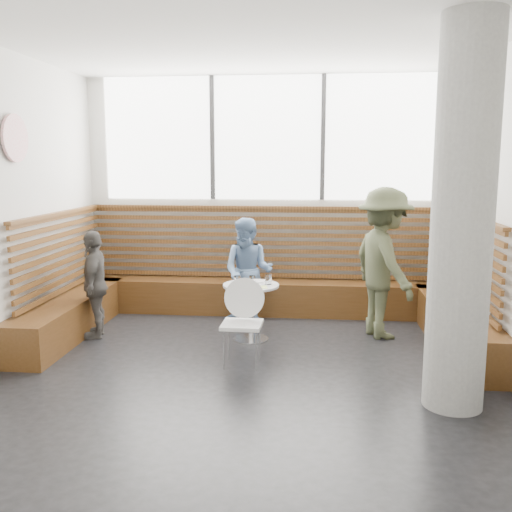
# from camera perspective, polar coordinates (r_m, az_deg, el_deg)

# --- Properties ---
(room) EXTENTS (5.00, 5.00, 3.20)m
(room) POSITION_cam_1_polar(r_m,az_deg,el_deg) (5.41, -1.09, 4.58)
(room) COLOR silver
(room) RESTS_ON ground
(booth) EXTENTS (5.00, 2.50, 1.44)m
(booth) POSITION_cam_1_polar(r_m,az_deg,el_deg) (7.34, 0.62, -3.59)
(booth) COLOR #472A11
(booth) RESTS_ON ground
(concrete_column) EXTENTS (0.50, 0.50, 3.20)m
(concrete_column) POSITION_cam_1_polar(r_m,az_deg,el_deg) (4.92, 19.95, 3.52)
(concrete_column) COLOR gray
(concrete_column) RESTS_ON ground
(wall_art) EXTENTS (0.03, 0.50, 0.50)m
(wall_art) POSITION_cam_1_polar(r_m,az_deg,el_deg) (6.55, -22.96, 10.80)
(wall_art) COLOR white
(wall_art) RESTS_ON room
(cafe_table) EXTENTS (0.65, 0.65, 0.67)m
(cafe_table) POSITION_cam_1_polar(r_m,az_deg,el_deg) (6.61, -0.51, -4.44)
(cafe_table) COLOR silver
(cafe_table) RESTS_ON ground
(cafe_chair) EXTENTS (0.42, 0.41, 0.87)m
(cafe_chair) POSITION_cam_1_polar(r_m,az_deg,el_deg) (5.85, -1.34, -5.92)
(cafe_chair) COLOR white
(cafe_chair) RESTS_ON ground
(adult_man) EXTENTS (1.02, 1.30, 1.77)m
(adult_man) POSITION_cam_1_polar(r_m,az_deg,el_deg) (6.84, 12.67, -0.69)
(adult_man) COLOR #454C32
(adult_man) RESTS_ON ground
(child_back) EXTENTS (0.75, 0.63, 1.36)m
(child_back) POSITION_cam_1_polar(r_m,az_deg,el_deg) (7.25, -0.79, -1.55)
(child_back) COLOR #6686B1
(child_back) RESTS_ON ground
(child_left) EXTENTS (0.47, 0.79, 1.27)m
(child_left) POSITION_cam_1_polar(r_m,az_deg,el_deg) (6.97, -15.81, -2.72)
(child_left) COLOR #4C4845
(child_left) RESTS_ON ground
(plate_near) EXTENTS (0.19, 0.19, 0.01)m
(plate_near) POSITION_cam_1_polar(r_m,az_deg,el_deg) (6.71, -1.17, -2.52)
(plate_near) COLOR white
(plate_near) RESTS_ON cafe_table
(plate_far) EXTENTS (0.20, 0.20, 0.01)m
(plate_far) POSITION_cam_1_polar(r_m,az_deg,el_deg) (6.70, 0.02, -2.53)
(plate_far) COLOR white
(plate_far) RESTS_ON cafe_table
(glass_left) EXTENTS (0.07, 0.07, 0.11)m
(glass_left) POSITION_cam_1_polar(r_m,az_deg,el_deg) (6.47, -1.87, -2.50)
(glass_left) COLOR white
(glass_left) RESTS_ON cafe_table
(glass_mid) EXTENTS (0.07, 0.07, 0.11)m
(glass_mid) POSITION_cam_1_polar(r_m,az_deg,el_deg) (6.50, -0.37, -2.46)
(glass_mid) COLOR white
(glass_mid) RESTS_ON cafe_table
(glass_right) EXTENTS (0.07, 0.07, 0.12)m
(glass_right) POSITION_cam_1_polar(r_m,az_deg,el_deg) (6.55, 1.25, -2.34)
(glass_right) COLOR white
(glass_right) RESTS_ON cafe_table
(menu_card) EXTENTS (0.24, 0.19, 0.00)m
(menu_card) POSITION_cam_1_polar(r_m,az_deg,el_deg) (6.40, 0.17, -3.14)
(menu_card) COLOR #A5C64C
(menu_card) RESTS_ON cafe_table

